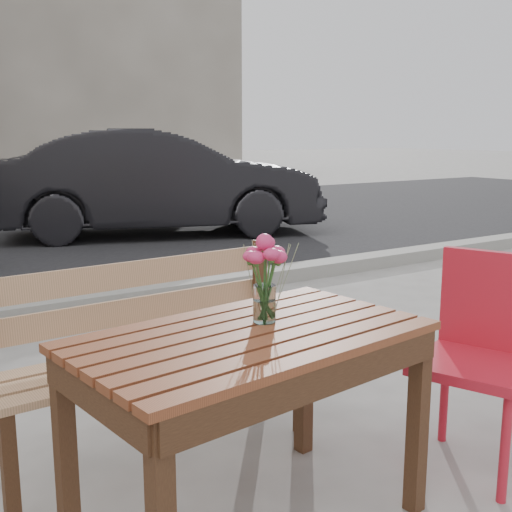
{
  "coord_description": "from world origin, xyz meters",
  "views": [
    {
      "loc": [
        -0.88,
        -1.52,
        1.29
      ],
      "look_at": [
        0.25,
        0.21,
        0.89
      ],
      "focal_mm": 45.0,
      "sensor_mm": 36.0,
      "label": 1
    }
  ],
  "objects": [
    {
      "name": "main_table",
      "position": [
        0.16,
        0.09,
        0.57
      ],
      "size": [
        1.17,
        0.77,
        0.68
      ],
      "rotation": [
        0.0,
        0.0,
        0.12
      ],
      "color": "brown",
      "rests_on": "ground"
    },
    {
      "name": "parked_car",
      "position": [
        2.56,
        6.02,
        0.67
      ],
      "size": [
        4.31,
        2.7,
        1.34
      ],
      "primitive_type": "imported",
      "rotation": [
        0.0,
        0.0,
        1.23
      ],
      "color": "black",
      "rests_on": "ground"
    },
    {
      "name": "main_bench",
      "position": [
        0.1,
        0.77,
        0.5
      ],
      "size": [
        1.35,
        0.45,
        0.83
      ],
      "rotation": [
        0.0,
        0.0,
        0.04
      ],
      "color": "#9F7852",
      "rests_on": "ground"
    },
    {
      "name": "red_chair",
      "position": [
        1.15,
        -0.02,
        0.48
      ],
      "size": [
        0.53,
        0.53,
        0.83
      ],
      "rotation": [
        0.0,
        0.0,
        -1.2
      ],
      "color": "#B51A2A",
      "rests_on": "ground"
    },
    {
      "name": "main_vase",
      "position": [
        0.25,
        0.16,
        0.86
      ],
      "size": [
        0.16,
        0.16,
        0.29
      ],
      "color": "white",
      "rests_on": "main_table"
    }
  ]
}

